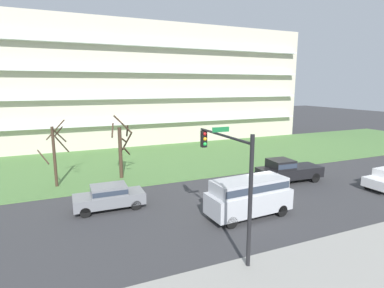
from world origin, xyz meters
name	(u,v)px	position (x,y,z in m)	size (l,w,h in m)	color
ground	(253,201)	(0.00, 0.00, 0.00)	(160.00, 160.00, 0.00)	#38383A
sidewalk_curb_near	(354,259)	(0.00, -8.00, 0.07)	(80.00, 4.00, 0.15)	#99968E
grass_lawn_strip	(180,158)	(0.00, 14.00, 0.04)	(80.00, 16.00, 0.08)	#547F42
apartment_building	(146,85)	(0.00, 27.61, 7.94)	(45.14, 12.18, 15.87)	beige
tree_far_left	(55,153)	(-12.36, 8.57, 2.77)	(2.30, 2.15, 5.24)	#423023
tree_left	(121,148)	(-7.23, 8.84, 2.68)	(1.76, 1.99, 5.54)	#423023
van_silver_near_left	(249,194)	(-1.68, -2.00, 1.40)	(5.30, 2.29, 2.36)	#B7BABF
sedan_gray_center_right	(109,196)	(-9.26, 2.50, 0.87)	(4.42, 1.86, 1.57)	slate
pickup_black_near_right	(287,170)	(5.03, 2.51, 1.02)	(5.50, 2.30, 1.95)	black
traffic_signal_mast	(230,169)	(-4.75, -4.91, 4.04)	(0.90, 4.93, 5.90)	black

